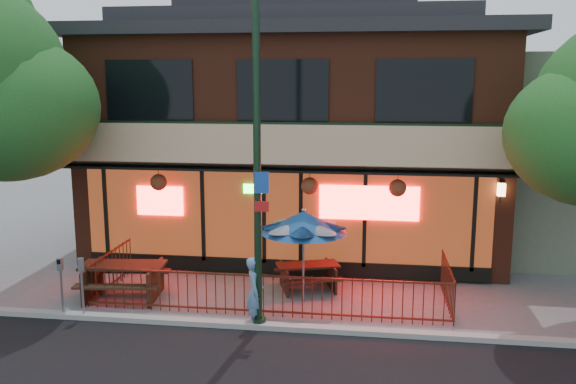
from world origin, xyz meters
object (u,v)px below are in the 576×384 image
Objects in this scene: street_light at (257,184)px; picnic_table_left at (124,276)px; parking_meter_far at (61,277)px; patio_umbrella at (304,222)px; pedestrian at (255,292)px; picnic_table_right at (308,273)px; parking_meter_near at (82,278)px.

street_light is 4.62m from picnic_table_left.
patio_umbrella is at bearing 18.30° from parking_meter_far.
street_light reaches higher than pedestrian.
patio_umbrella reaches higher than picnic_table_right.
picnic_table_left reaches higher than picnic_table_right.
pedestrian reaches higher than picnic_table_left.
pedestrian is at bearing 1.70° from parking_meter_far.
picnic_table_left is at bearing -164.42° from picnic_table_right.
pedestrian is at bearing -19.58° from picnic_table_left.
pedestrian is at bearing 1.92° from parking_meter_near.
picnic_table_right is at bearing -27.37° from pedestrian.
patio_umbrella is at bearing -36.16° from pedestrian.
parking_meter_near is at bearing -0.00° from parking_meter_far.
picnic_table_right is 2.65m from pedestrian.
street_light is 3.79m from picnic_table_right.
parking_meter_near is (-3.98, -0.08, -2.20)m from street_light.
parking_meter_near is (-4.76, -1.74, -1.02)m from patio_umbrella.
street_light is at bearing 0.99° from parking_meter_far.
pedestrian is 4.39m from parking_meter_far.
picnic_table_left is 1.40× the size of pedestrian.
pedestrian is 1.11× the size of parking_meter_far.
picnic_table_right is 0.81× the size of patio_umbrella.
parking_meter_far reaches higher than picnic_table_right.
picnic_table_right is 1.33× the size of parking_meter_near.
parking_meter_near reaches higher than picnic_table_right.
picnic_table_right is 1.34× the size of parking_meter_far.
picnic_table_right is at bearing 15.58° from picnic_table_left.
street_light reaches higher than patio_umbrella.
parking_meter_far is at bearing 180.00° from parking_meter_near.
picnic_table_left is 0.94× the size of patio_umbrella.
pedestrian is (3.52, -1.25, 0.21)m from picnic_table_left.
patio_umbrella is 1.65× the size of parking_meter_near.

